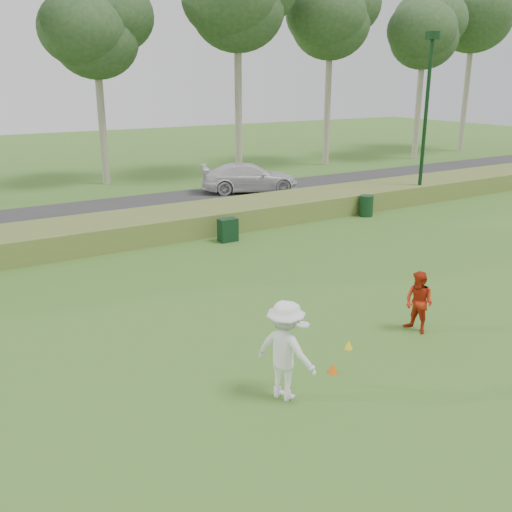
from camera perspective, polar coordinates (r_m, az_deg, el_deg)
ground at (r=13.61m, az=8.92°, el=-9.59°), size 120.00×120.00×0.00m
reed_strip at (r=23.30m, az=-10.31°, el=3.06°), size 80.00×3.00×0.90m
park_road at (r=28.01m, az=-14.02°, el=4.35°), size 80.00×6.00×0.06m
lamp_post at (r=29.83m, az=16.83°, el=15.72°), size 0.70×0.70×8.18m
tree_4 at (r=35.17m, az=-15.82°, el=20.87°), size 6.24×6.24×11.50m
tree_6 at (r=42.15m, az=7.49°, el=22.73°), size 7.02×7.02×13.50m
tree_7 at (r=46.75m, az=16.50°, el=20.75°), size 6.50×6.50×12.50m
tree_8 at (r=53.08m, az=21.02°, el=21.92°), size 8.06×8.06×15.00m
player_white at (r=11.33m, az=2.98°, el=-9.41°), size 1.22×1.52×2.05m
player_red at (r=14.78m, az=15.98°, el=-4.48°), size 0.68×0.83×1.57m
cone_orange at (r=12.68m, az=7.69°, el=-11.03°), size 0.22×0.22×0.25m
cone_yellow at (r=13.79m, az=9.24°, el=-8.73°), size 0.20×0.20×0.22m
utility_cabinet at (r=22.20m, az=-2.83°, el=2.61°), size 0.72×0.45×0.90m
trash_bin at (r=26.77m, az=10.95°, el=4.95°), size 0.78×0.78×0.96m
car_right at (r=31.70m, az=-0.65°, el=7.84°), size 5.75×3.93×1.55m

